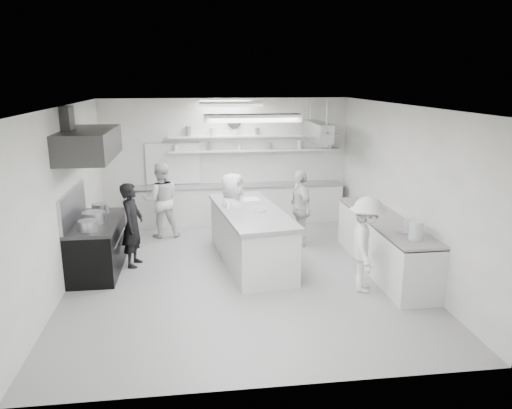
{
  "coord_description": "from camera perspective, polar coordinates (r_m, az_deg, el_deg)",
  "views": [
    {
      "loc": [
        -0.8,
        -8.34,
        3.46
      ],
      "look_at": [
        0.36,
        0.6,
        1.11
      ],
      "focal_mm": 34.13,
      "sensor_mm": 36.0,
      "label": 1
    }
  ],
  "objects": [
    {
      "name": "exhaust_hood",
      "position": [
        8.99,
        -19.02,
        6.72
      ],
      "size": [
        0.85,
        2.0,
        0.5
      ],
      "primitive_type": "cube",
      "color": "#353535",
      "rests_on": "wall_left"
    },
    {
      "name": "cook_stove",
      "position": [
        9.38,
        -14.29,
        -2.34
      ],
      "size": [
        0.49,
        0.65,
        1.6
      ],
      "primitive_type": "imported",
      "rotation": [
        0.0,
        0.0,
        1.38
      ],
      "color": "black",
      "rests_on": "floor"
    },
    {
      "name": "light_fixture_rear",
      "position": [
        10.18,
        -2.94,
        11.66
      ],
      "size": [
        1.3,
        0.25,
        0.1
      ],
      "primitive_type": "cube",
      "color": "silver",
      "rests_on": "ceiling"
    },
    {
      "name": "wall_front",
      "position": [
        5.28,
        1.89,
        -7.18
      ],
      "size": [
        6.0,
        0.04,
        3.0
      ],
      "primitive_type": "cube",
      "color": "white",
      "rests_on": "floor"
    },
    {
      "name": "floor",
      "position": [
        9.06,
        -1.78,
        -7.91
      ],
      "size": [
        6.0,
        7.0,
        0.02
      ],
      "primitive_type": "cube",
      "color": "#A1A1A1",
      "rests_on": "ground"
    },
    {
      "name": "cook_island_left",
      "position": [
        9.52,
        -2.75,
        -1.34
      ],
      "size": [
        0.85,
        0.98,
        1.69
      ],
      "primitive_type": "imported",
      "rotation": [
        0.0,
        0.0,
        1.12
      ],
      "color": "silver",
      "rests_on": "floor"
    },
    {
      "name": "pot_rack",
      "position": [
        11.16,
        7.26,
        8.52
      ],
      "size": [
        0.3,
        1.6,
        0.4
      ],
      "primitive_type": "cube",
      "color": "#A5A7AD",
      "rests_on": "ceiling"
    },
    {
      "name": "shelf_upper",
      "position": [
        11.88,
        -0.09,
        8.03
      ],
      "size": [
        4.2,
        0.26,
        0.04
      ],
      "primitive_type": "cube",
      "color": "silver",
      "rests_on": "wall_back"
    },
    {
      "name": "wall_left",
      "position": [
        8.84,
        -21.6,
        0.76
      ],
      "size": [
        0.04,
        7.0,
        3.0
      ],
      "primitive_type": "cube",
      "color": "white",
      "rests_on": "floor"
    },
    {
      "name": "cook_back",
      "position": [
        10.97,
        -11.05,
        0.5
      ],
      "size": [
        0.86,
        0.69,
        1.67
      ],
      "primitive_type": "imported",
      "rotation": [
        0.0,
        0.0,
        -3.06
      ],
      "color": "silver",
      "rests_on": "floor"
    },
    {
      "name": "bowl_right",
      "position": [
        8.45,
        16.71,
        -3.18
      ],
      "size": [
        0.26,
        0.26,
        0.05
      ],
      "primitive_type": "imported",
      "rotation": [
        0.0,
        0.0,
        -0.21
      ],
      "color": "silver",
      "rests_on": "right_counter"
    },
    {
      "name": "cook_right",
      "position": [
        8.23,
        12.75,
        -4.61
      ],
      "size": [
        0.88,
        1.17,
        1.6
      ],
      "primitive_type": "imported",
      "rotation": [
        0.0,
        0.0,
        1.26
      ],
      "color": "silver",
      "rests_on": "floor"
    },
    {
      "name": "right_counter",
      "position": [
        9.33,
        14.79,
        -4.59
      ],
      "size": [
        0.74,
        3.3,
        0.94
      ],
      "primitive_type": "cube",
      "color": "silver",
      "rests_on": "floor"
    },
    {
      "name": "ceiling",
      "position": [
        8.39,
        -1.95,
        11.52
      ],
      "size": [
        6.0,
        7.0,
        0.02
      ],
      "primitive_type": "cube",
      "color": "silver",
      "rests_on": "wall_back"
    },
    {
      "name": "bowl_island_a",
      "position": [
        9.08,
        0.42,
        -0.83
      ],
      "size": [
        0.27,
        0.27,
        0.06
      ],
      "primitive_type": "imported",
      "rotation": [
        0.0,
        0.0,
        0.08
      ],
      "color": "#A5A7AD",
      "rests_on": "prep_island"
    },
    {
      "name": "pass_through_window",
      "position": [
        12.0,
        -9.71,
        4.75
      ],
      "size": [
        1.3,
        0.04,
        1.0
      ],
      "primitive_type": "cube",
      "color": "black",
      "rests_on": "wall_back"
    },
    {
      "name": "prep_island",
      "position": [
        9.32,
        -0.61,
        -3.87
      ],
      "size": [
        1.4,
        2.87,
        1.01
      ],
      "primitive_type": "cube",
      "rotation": [
        0.0,
        0.0,
        0.14
      ],
      "color": "silver",
      "rests_on": "floor"
    },
    {
      "name": "back_counter",
      "position": [
        11.97,
        -1.89,
        0.08
      ],
      "size": [
        5.0,
        0.6,
        0.92
      ],
      "primitive_type": "cube",
      "color": "silver",
      "rests_on": "floor"
    },
    {
      "name": "wall_back",
      "position": [
        12.02,
        -3.5,
        5.19
      ],
      "size": [
        6.0,
        0.04,
        3.0
      ],
      "primitive_type": "cube",
      "color": "white",
      "rests_on": "floor"
    },
    {
      "name": "cook_island_right",
      "position": [
        10.27,
        5.18,
        -0.41
      ],
      "size": [
        0.53,
        1.0,
        1.62
      ],
      "primitive_type": "imported",
      "rotation": [
        0.0,
        0.0,
        -1.42
      ],
      "color": "silver",
      "rests_on": "floor"
    },
    {
      "name": "wall_right",
      "position": [
        9.37,
        16.73,
        1.91
      ],
      "size": [
        0.04,
        7.0,
        3.0
      ],
      "primitive_type": "cube",
      "color": "white",
      "rests_on": "floor"
    },
    {
      "name": "shelf_lower",
      "position": [
        11.93,
        -0.09,
        6.36
      ],
      "size": [
        4.2,
        0.26,
        0.04
      ],
      "primitive_type": "cube",
      "color": "silver",
      "rests_on": "wall_back"
    },
    {
      "name": "stove_pot",
      "position": [
        9.16,
        -18.45,
        -1.56
      ],
      "size": [
        0.41,
        0.41,
        0.24
      ],
      "primitive_type": "cylinder",
      "color": "#A5A7AD",
      "rests_on": "stove"
    },
    {
      "name": "bowl_island_b",
      "position": [
        8.35,
        -1.79,
        -2.23
      ],
      "size": [
        0.21,
        0.21,
        0.06
      ],
      "primitive_type": "imported",
      "rotation": [
        0.0,
        0.0,
        0.16
      ],
      "color": "silver",
      "rests_on": "prep_island"
    },
    {
      "name": "light_fixture_front",
      "position": [
        6.61,
        -0.41,
        10.1
      ],
      "size": [
        1.3,
        0.25,
        0.1
      ],
      "primitive_type": "cube",
      "color": "silver",
      "rests_on": "ceiling"
    },
    {
      "name": "stove",
      "position": [
        9.41,
        -18.07,
        -4.79
      ],
      "size": [
        0.8,
        1.8,
        0.9
      ],
      "primitive_type": "cube",
      "color": "black",
      "rests_on": "floor"
    },
    {
      "name": "wall_clock",
      "position": [
        11.88,
        -2.58,
        9.71
      ],
      "size": [
        0.32,
        0.05,
        0.32
      ],
      "primitive_type": "cylinder",
      "rotation": [
        1.57,
        0.0,
        0.0
      ],
      "color": "silver",
      "rests_on": "wall_back"
    }
  ]
}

